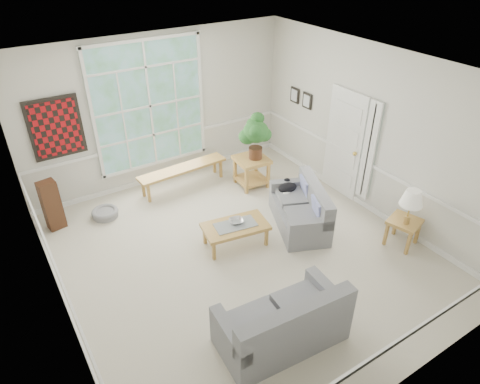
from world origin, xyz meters
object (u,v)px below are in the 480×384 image
at_px(loveseat_right, 299,207).
at_px(loveseat_front, 281,316).
at_px(end_table, 251,172).
at_px(coffee_table, 235,235).
at_px(side_table, 402,232).

bearing_deg(loveseat_right, loveseat_front, -111.26).
relative_size(loveseat_right, end_table, 2.34).
bearing_deg(loveseat_right, end_table, 110.78).
relative_size(loveseat_front, coffee_table, 1.50).
relative_size(loveseat_front, end_table, 2.58).
distance_m(end_table, side_table, 3.15).
xyz_separation_m(loveseat_front, end_table, (1.86, 3.45, -0.12)).
distance_m(loveseat_front, side_table, 2.96).
height_order(loveseat_front, side_table, loveseat_front).
bearing_deg(end_table, loveseat_front, -118.35).
bearing_deg(coffee_table, loveseat_right, 3.26).
xyz_separation_m(loveseat_right, coffee_table, (-1.24, 0.14, -0.20)).
xyz_separation_m(loveseat_front, side_table, (2.91, 0.48, -0.19)).
xyz_separation_m(loveseat_right, end_table, (0.07, 1.61, -0.08)).
distance_m(coffee_table, end_table, 1.98).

